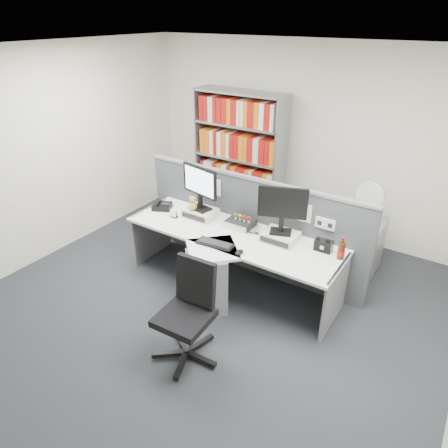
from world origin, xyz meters
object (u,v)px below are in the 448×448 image
Objects in this scene: desk_phone at (162,206)px; desk_fan at (370,197)px; desktop_pc at (241,223)px; speaker at (324,246)px; desk_calendar at (174,214)px; monitor_left at (200,184)px; monitor_right at (282,206)px; shelving_unit at (239,160)px; filing_cabinet at (361,246)px; mouse at (239,252)px; cola_bottle at (341,251)px; keyboard at (215,244)px; desk at (221,262)px; office_chair at (189,309)px.

desk_phone is 0.56× the size of desk_fan.
desktop_pc is 1.03m from speaker.
desk_calendar is 1.86m from speaker.
monitor_left is at bearing -177.78° from speaker.
desk_fan is at bearing 29.92° from monitor_left.
speaker is at bearing 2.22° from monitor_left.
monitor_left reaches higher than monitor_right.
shelving_unit is at bearing 167.92° from desk_fan.
speaker reaches higher than filing_cabinet.
mouse is (-0.23, -0.50, -0.40)m from monitor_right.
desk_calendar is at bearing -149.00° from desk_fan.
speaker is at bearing 165.83° from cola_bottle.
desktop_pc is at bearing 5.60° from monitor_left.
shelving_unit reaches higher than desktop_pc.
monitor_left reaches higher than mouse.
desk_fan is at bearing 59.30° from mouse.
keyboard is 2.14m from shelving_unit.
speaker is at bearing 0.40° from desktop_pc.
desk_fan is (1.21, 0.96, 0.28)m from desktop_pc.
monitor_right is 0.68m from mouse.
desktop_pc is 2.62× the size of mouse.
monitor_left reaches higher than speaker.
cola_bottle reaches higher than filing_cabinet.
desk_phone is 0.43× the size of filing_cabinet.
desk_phone reaches higher than desk.
filing_cabinet is at bearing 49.39° from desk.
monitor_left is 0.51m from desk_calendar.
shelving_unit reaches higher than filing_cabinet.
desk is 4.84× the size of desk_fan.
office_chair reaches higher than desktop_pc.
office_chair is at bearing -102.15° from monitor_right.
monitor_right is 4.61× the size of mouse.
cola_bottle reaches higher than desk.
shelving_unit is (-1.44, 1.46, -0.17)m from monitor_right.
cola_bottle is (1.22, 0.39, 0.36)m from desk.
office_chair is at bearing -74.91° from desk.
keyboard is at bearing -41.12° from monitor_left.
office_chair reaches higher than cola_bottle.
desk_calendar is at bearing -148.99° from filing_cabinet.
desk_fan reaches higher than desk.
desktop_pc is at bearing 174.39° from monitor_right.
desktop_pc is 1.65× the size of speaker.
monitor_left is at bearing -77.09° from shelving_unit.
cola_bottle is 1.67m from office_chair.
keyboard is 0.81× the size of desk_fan.
filing_cabinet is (1.22, 1.49, -0.38)m from keyboard.
mouse is 0.47× the size of cola_bottle.
monitor_right is at bearing -45.59° from shelving_unit.
mouse is (0.32, -0.55, -0.02)m from desktop_pc.
filing_cabinet is at bearing 29.94° from monitor_left.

